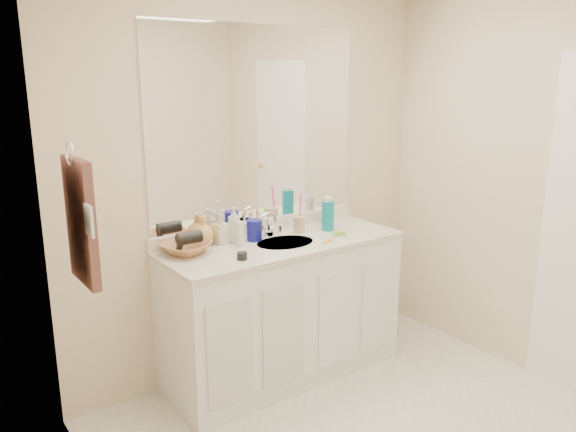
# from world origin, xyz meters

# --- Properties ---
(wall_back) EXTENTS (2.60, 0.02, 2.40)m
(wall_back) POSITION_xyz_m (0.00, 1.30, 1.20)
(wall_back) COLOR beige
(wall_back) RESTS_ON floor
(wall_left) EXTENTS (0.02, 2.60, 2.40)m
(wall_left) POSITION_xyz_m (-1.30, 0.00, 1.20)
(wall_left) COLOR beige
(wall_left) RESTS_ON floor
(wall_right) EXTENTS (0.02, 2.60, 2.40)m
(wall_right) POSITION_xyz_m (1.30, 0.00, 1.20)
(wall_right) COLOR beige
(wall_right) RESTS_ON floor
(vanity_cabinet) EXTENTS (1.50, 0.55, 0.85)m
(vanity_cabinet) POSITION_xyz_m (0.00, 1.02, 0.42)
(vanity_cabinet) COLOR white
(vanity_cabinet) RESTS_ON floor
(countertop) EXTENTS (1.52, 0.57, 0.03)m
(countertop) POSITION_xyz_m (0.00, 1.02, 0.86)
(countertop) COLOR silver
(countertop) RESTS_ON vanity_cabinet
(backsplash) EXTENTS (1.52, 0.03, 0.08)m
(backsplash) POSITION_xyz_m (0.00, 1.29, 0.92)
(backsplash) COLOR white
(backsplash) RESTS_ON countertop
(sink_basin) EXTENTS (0.37, 0.37, 0.02)m
(sink_basin) POSITION_xyz_m (0.00, 1.00, 0.87)
(sink_basin) COLOR beige
(sink_basin) RESTS_ON countertop
(faucet) EXTENTS (0.02, 0.02, 0.11)m
(faucet) POSITION_xyz_m (0.00, 1.18, 0.94)
(faucet) COLOR silver
(faucet) RESTS_ON countertop
(mirror) EXTENTS (1.48, 0.01, 1.20)m
(mirror) POSITION_xyz_m (0.00, 1.29, 1.56)
(mirror) COLOR white
(mirror) RESTS_ON wall_back
(blue_mug) EXTENTS (0.10, 0.10, 0.13)m
(blue_mug) POSITION_xyz_m (-0.13, 1.15, 0.94)
(blue_mug) COLOR navy
(blue_mug) RESTS_ON countertop
(tan_cup) EXTENTS (0.09, 0.09, 0.10)m
(tan_cup) POSITION_xyz_m (0.21, 1.14, 0.93)
(tan_cup) COLOR #C5A98B
(tan_cup) RESTS_ON countertop
(toothbrush) EXTENTS (0.02, 0.04, 0.20)m
(toothbrush) POSITION_xyz_m (0.22, 1.14, 1.03)
(toothbrush) COLOR #FB4277
(toothbrush) RESTS_ON tan_cup
(mouthwash_bottle) EXTENTS (0.09, 0.09, 0.19)m
(mouthwash_bottle) POSITION_xyz_m (0.39, 1.07, 0.98)
(mouthwash_bottle) COLOR #0C8590
(mouthwash_bottle) RESTS_ON countertop
(clear_pump_bottle) EXTENTS (0.06, 0.06, 0.16)m
(clear_pump_bottle) POSITION_xyz_m (0.48, 1.20, 0.96)
(clear_pump_bottle) COLOR silver
(clear_pump_bottle) RESTS_ON countertop
(soap_dish) EXTENTS (0.12, 0.11, 0.01)m
(soap_dish) POSITION_xyz_m (0.34, 0.90, 0.89)
(soap_dish) COLOR white
(soap_dish) RESTS_ON countertop
(green_soap) EXTENTS (0.08, 0.07, 0.03)m
(green_soap) POSITION_xyz_m (0.34, 0.90, 0.90)
(green_soap) COLOR #70C32F
(green_soap) RESTS_ON soap_dish
(orange_comb) EXTENTS (0.12, 0.07, 0.00)m
(orange_comb) POSITION_xyz_m (0.22, 0.86, 0.88)
(orange_comb) COLOR orange
(orange_comb) RESTS_ON countertop
(dark_jar) EXTENTS (0.07, 0.07, 0.04)m
(dark_jar) POSITION_xyz_m (-0.38, 0.88, 0.90)
(dark_jar) COLOR black
(dark_jar) RESTS_ON countertop
(extra_white_bottle) EXTENTS (0.05, 0.05, 0.15)m
(extra_white_bottle) POSITION_xyz_m (-0.26, 1.10, 0.95)
(extra_white_bottle) COLOR silver
(extra_white_bottle) RESTS_ON countertop
(soap_bottle_white) EXTENTS (0.10, 0.10, 0.22)m
(soap_bottle_white) POSITION_xyz_m (-0.24, 1.20, 0.99)
(soap_bottle_white) COLOR silver
(soap_bottle_white) RESTS_ON countertop
(soap_bottle_cream) EXTENTS (0.09, 0.10, 0.18)m
(soap_bottle_cream) POSITION_xyz_m (-0.33, 1.21, 0.97)
(soap_bottle_cream) COLOR beige
(soap_bottle_cream) RESTS_ON countertop
(soap_bottle_yellow) EXTENTS (0.17, 0.17, 0.17)m
(soap_bottle_yellow) POSITION_xyz_m (-0.42, 1.25, 0.97)
(soap_bottle_yellow) COLOR tan
(soap_bottle_yellow) RESTS_ON countertop
(wicker_basket) EXTENTS (0.35, 0.35, 0.06)m
(wicker_basket) POSITION_xyz_m (-0.58, 1.15, 0.91)
(wicker_basket) COLOR #A56842
(wicker_basket) RESTS_ON countertop
(hair_dryer) EXTENTS (0.14, 0.07, 0.07)m
(hair_dryer) POSITION_xyz_m (-0.56, 1.15, 0.97)
(hair_dryer) COLOR black
(hair_dryer) RESTS_ON wicker_basket
(towel_ring) EXTENTS (0.01, 0.11, 0.11)m
(towel_ring) POSITION_xyz_m (-1.27, 0.77, 1.55)
(towel_ring) COLOR silver
(towel_ring) RESTS_ON wall_left
(hand_towel) EXTENTS (0.04, 0.32, 0.55)m
(hand_towel) POSITION_xyz_m (-1.25, 0.77, 1.25)
(hand_towel) COLOR #482B26
(hand_towel) RESTS_ON towel_ring
(switch_plate) EXTENTS (0.01, 0.08, 0.13)m
(switch_plate) POSITION_xyz_m (-1.27, 0.57, 1.30)
(switch_plate) COLOR silver
(switch_plate) RESTS_ON wall_left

